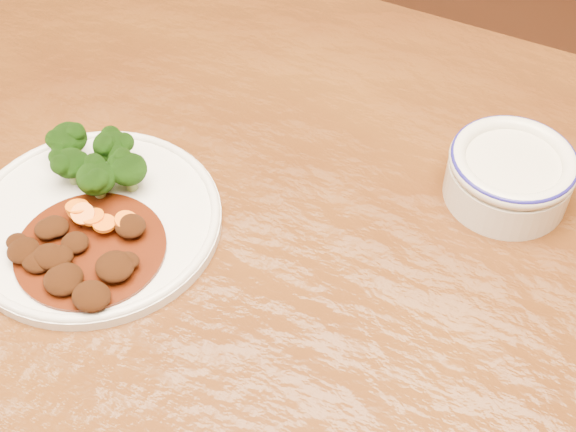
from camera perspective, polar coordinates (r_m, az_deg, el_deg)
The scene contains 5 objects.
dining_table at distance 0.75m, azimuth 0.33°, elevation -9.63°, with size 1.56×1.01×0.75m.
dinner_plate at distance 0.75m, azimuth -13.62°, elevation -0.27°, with size 0.23×0.23×0.01m.
broccoli_florets at distance 0.77m, azimuth -13.53°, elevation 3.94°, with size 0.11×0.08×0.04m.
mince_stew at distance 0.71m, azimuth -14.79°, elevation -2.64°, with size 0.13×0.13×0.03m.
dip_bowl at distance 0.77m, azimuth 15.50°, elevation 2.94°, with size 0.12×0.12×0.05m.
Camera 1 is at (0.20, -0.34, 1.30)m, focal length 50.00 mm.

